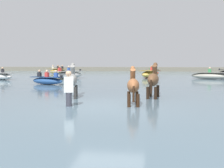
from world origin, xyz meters
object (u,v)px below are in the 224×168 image
at_px(horse_lead_grey, 72,81).
at_px(horse_trailing_bay, 153,81).
at_px(boat_near_port, 47,80).
at_px(boat_far_offshore, 1,76).
at_px(boat_mid_outer, 151,73).
at_px(boat_near_starboard, 68,75).
at_px(boat_mid_channel, 58,71).
at_px(person_onlooker_right, 69,93).
at_px(horse_flank_chestnut, 133,87).
at_px(boat_distant_east, 150,74).
at_px(boat_distant_west, 210,76).

height_order(horse_lead_grey, horse_trailing_bay, horse_trailing_bay).
bearing_deg(boat_near_port, boat_far_offshore, 142.38).
height_order(horse_trailing_bay, boat_near_port, horse_trailing_bay).
relative_size(boat_mid_outer, boat_near_starboard, 0.69).
relative_size(boat_near_port, boat_mid_channel, 0.76).
bearing_deg(boat_far_offshore, boat_mid_outer, 40.56).
bearing_deg(boat_mid_channel, boat_far_offshore, -96.18).
relative_size(boat_mid_channel, person_onlooker_right, 2.14).
bearing_deg(horse_lead_grey, horse_flank_chestnut, -33.01).
distance_m(boat_distant_east, boat_far_offshore, 13.78).
bearing_deg(person_onlooker_right, boat_distant_east, 81.87).
height_order(horse_lead_grey, boat_mid_outer, horse_lead_grey).
height_order(horse_flank_chestnut, boat_near_starboard, horse_flank_chestnut).
relative_size(horse_trailing_bay, boat_near_starboard, 0.54).
xyz_separation_m(boat_distant_east, boat_near_starboard, (-7.48, -2.80, -0.00)).
height_order(boat_mid_outer, boat_distant_west, boat_distant_west).
bearing_deg(boat_mid_channel, boat_distant_east, -29.30).
relative_size(boat_distant_west, boat_far_offshore, 1.11).
distance_m(boat_mid_channel, boat_mid_outer, 11.76).
height_order(horse_lead_grey, boat_mid_channel, horse_lead_grey).
distance_m(horse_trailing_bay, boat_distant_east, 15.91).
xyz_separation_m(horse_flank_chestnut, boat_distant_west, (5.86, 16.57, -0.34)).
height_order(boat_near_starboard, boat_far_offshore, boat_near_starboard).
relative_size(horse_trailing_bay, boat_far_offshore, 0.61).
height_order(horse_lead_grey, boat_far_offshore, horse_lead_grey).
xyz_separation_m(horse_flank_chestnut, boat_near_starboard, (-6.97, 15.28, -0.28)).
relative_size(horse_lead_grey, boat_mid_outer, 0.77).
distance_m(horse_lead_grey, horse_flank_chestnut, 3.27).
distance_m(horse_flank_chestnut, boat_mid_channel, 27.01).
distance_m(boat_near_port, boat_near_starboard, 6.71).
height_order(horse_flank_chestnut, boat_mid_channel, horse_flank_chestnut).
bearing_deg(boat_distant_west, boat_near_port, -147.01).
relative_size(boat_near_port, boat_distant_east, 0.69).
relative_size(horse_lead_grey, boat_mid_channel, 0.54).
relative_size(boat_distant_east, boat_mid_channel, 1.10).
height_order(horse_trailing_bay, boat_distant_east, horse_trailing_bay).
distance_m(boat_mid_outer, person_onlooker_right, 25.07).
bearing_deg(boat_distant_west, horse_flank_chestnut, -109.48).
relative_size(horse_trailing_bay, boat_mid_outer, 0.78).
xyz_separation_m(boat_distant_west, person_onlooker_right, (-8.03, -17.20, 0.16)).
bearing_deg(boat_distant_east, boat_distant_west, -15.76).
relative_size(boat_mid_outer, person_onlooker_right, 1.50).
bearing_deg(horse_lead_grey, horse_trailing_bay, 6.68).
relative_size(horse_flank_chestnut, boat_distant_east, 0.46).
distance_m(horse_flank_chestnut, boat_far_offshore, 18.07).
bearing_deg(boat_mid_outer, boat_near_port, -114.19).
bearing_deg(boat_mid_outer, horse_flank_chestnut, -91.47).
height_order(horse_lead_grey, boat_near_port, horse_lead_grey).
bearing_deg(horse_lead_grey, person_onlooker_right, -76.62).
height_order(boat_mid_channel, boat_mid_outer, boat_mid_channel).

